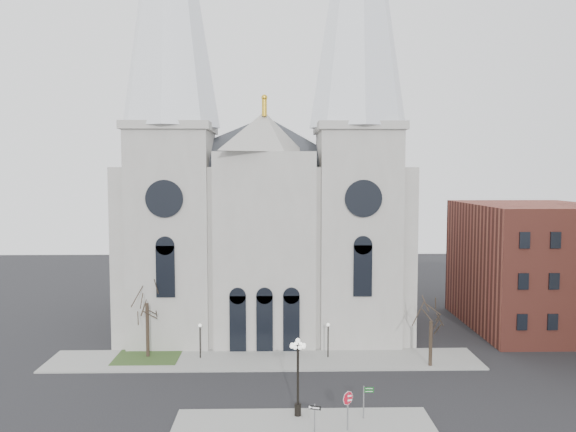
{
  "coord_description": "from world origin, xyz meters",
  "views": [
    {
      "loc": [
        1.13,
        -40.05,
        17.4
      ],
      "look_at": [
        2.15,
        8.0,
        13.74
      ],
      "focal_mm": 35.0,
      "sensor_mm": 36.0,
      "label": 1
    }
  ],
  "objects_px": {
    "stop_sign": "(348,402)",
    "globe_lamp": "(298,367)",
    "one_way_sign": "(315,413)",
    "street_name_sign": "(365,399)"
  },
  "relations": [
    {
      "from": "one_way_sign",
      "to": "globe_lamp",
      "type": "bearing_deg",
      "value": 127.45
    },
    {
      "from": "globe_lamp",
      "to": "one_way_sign",
      "type": "xyz_separation_m",
      "value": [
        1.02,
        -2.66,
        -2.21
      ]
    },
    {
      "from": "stop_sign",
      "to": "globe_lamp",
      "type": "xyz_separation_m",
      "value": [
        -3.26,
        2.37,
        1.62
      ]
    },
    {
      "from": "one_way_sign",
      "to": "street_name_sign",
      "type": "height_order",
      "value": "street_name_sign"
    },
    {
      "from": "globe_lamp",
      "to": "street_name_sign",
      "type": "height_order",
      "value": "globe_lamp"
    },
    {
      "from": "globe_lamp",
      "to": "street_name_sign",
      "type": "bearing_deg",
      "value": -6.97
    },
    {
      "from": "stop_sign",
      "to": "one_way_sign",
      "type": "bearing_deg",
      "value": 168.98
    },
    {
      "from": "one_way_sign",
      "to": "street_name_sign",
      "type": "bearing_deg",
      "value": 45.89
    },
    {
      "from": "street_name_sign",
      "to": "stop_sign",
      "type": "bearing_deg",
      "value": -127.99
    },
    {
      "from": "stop_sign",
      "to": "globe_lamp",
      "type": "bearing_deg",
      "value": 125.67
    }
  ]
}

